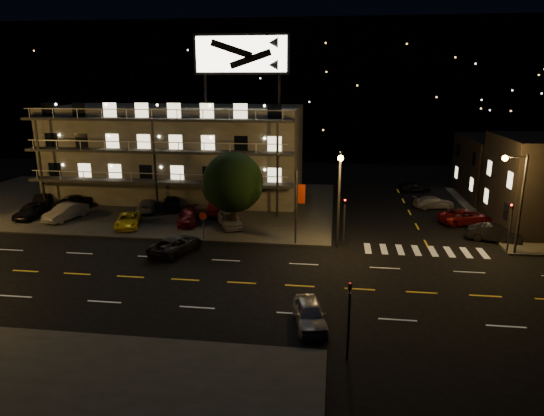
# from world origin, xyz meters

# --- Properties ---
(ground) EXTENTS (140.00, 140.00, 0.00)m
(ground) POSITION_xyz_m (0.00, 0.00, 0.00)
(ground) COLOR black
(ground) RESTS_ON ground
(curb_nw) EXTENTS (44.00, 24.00, 0.15)m
(curb_nw) POSITION_xyz_m (-14.00, 20.00, 0.07)
(curb_nw) COLOR #31322F
(curb_nw) RESTS_ON ground
(motel) EXTENTS (28.00, 13.80, 18.10)m
(motel) POSITION_xyz_m (-9.94, 23.88, 5.34)
(motel) COLOR #9B9988
(motel) RESTS_ON ground
(side_bldg_back) EXTENTS (14.06, 12.00, 7.00)m
(side_bldg_back) POSITION_xyz_m (29.99, 28.00, 3.50)
(side_bldg_back) COLOR black
(side_bldg_back) RESTS_ON ground
(hill_backdrop) EXTENTS (120.00, 25.00, 24.00)m
(hill_backdrop) POSITION_xyz_m (-5.94, 68.78, 11.55)
(hill_backdrop) COLOR black
(hill_backdrop) RESTS_ON ground
(streetlight_nc) EXTENTS (0.44, 1.92, 8.00)m
(streetlight_nc) POSITION_xyz_m (8.50, 7.94, 4.96)
(streetlight_nc) COLOR #2D2D30
(streetlight_nc) RESTS_ON ground
(streetlight_ne) EXTENTS (1.92, 0.44, 8.00)m
(streetlight_ne) POSITION_xyz_m (22.14, 8.30, 4.96)
(streetlight_ne) COLOR #2D2D30
(streetlight_ne) RESTS_ON ground
(signal_nw) EXTENTS (0.20, 0.27, 4.60)m
(signal_nw) POSITION_xyz_m (9.00, 8.50, 2.57)
(signal_nw) COLOR #2D2D30
(signal_nw) RESTS_ON ground
(signal_sw) EXTENTS (0.20, 0.27, 4.60)m
(signal_sw) POSITION_xyz_m (9.00, -8.50, 2.57)
(signal_sw) COLOR #2D2D30
(signal_sw) RESTS_ON ground
(signal_ne) EXTENTS (0.27, 0.20, 4.60)m
(signal_ne) POSITION_xyz_m (22.00, 8.50, 2.57)
(signal_ne) COLOR #2D2D30
(signal_ne) RESTS_ON ground
(banner_north) EXTENTS (0.83, 0.16, 6.40)m
(banner_north) POSITION_xyz_m (5.09, 8.40, 3.43)
(banner_north) COLOR #2D2D30
(banner_north) RESTS_ON ground
(stop_sign) EXTENTS (0.91, 0.11, 2.61)m
(stop_sign) POSITION_xyz_m (-3.00, 8.57, 1.71)
(stop_sign) COLOR #2D2D30
(stop_sign) RESTS_ON ground
(tree) EXTENTS (5.65, 5.44, 7.12)m
(tree) POSITION_xyz_m (-0.98, 11.45, 4.38)
(tree) COLOR black
(tree) RESTS_ON curb_nw
(lot_car_0) EXTENTS (1.85, 4.38, 1.48)m
(lot_car_0) POSITION_xyz_m (-21.66, 12.61, 0.89)
(lot_car_0) COLOR black
(lot_car_0) RESTS_ON curb_nw
(lot_car_1) EXTENTS (2.89, 4.96, 1.54)m
(lot_car_1) POSITION_xyz_m (-17.88, 12.42, 0.92)
(lot_car_1) COLOR #95959A
(lot_car_1) RESTS_ON curb_nw
(lot_car_2) EXTENTS (3.11, 4.81, 1.23)m
(lot_car_2) POSITION_xyz_m (-10.88, 10.96, 0.77)
(lot_car_2) COLOR yellow
(lot_car_2) RESTS_ON curb_nw
(lot_car_3) EXTENTS (2.68, 4.76, 1.30)m
(lot_car_3) POSITION_xyz_m (-5.62, 12.76, 0.80)
(lot_car_3) COLOR #610D10
(lot_car_3) RESTS_ON curb_nw
(lot_car_4) EXTENTS (3.36, 4.61, 1.46)m
(lot_car_4) POSITION_xyz_m (-1.45, 12.17, 0.88)
(lot_car_4) COLOR #95959A
(lot_car_4) RESTS_ON curb_nw
(lot_car_5) EXTENTS (2.71, 4.18, 1.30)m
(lot_car_5) POSITION_xyz_m (-23.46, 17.44, 0.80)
(lot_car_5) COLOR black
(lot_car_5) RESTS_ON curb_nw
(lot_car_6) EXTENTS (3.15, 5.31, 1.38)m
(lot_car_6) POSITION_xyz_m (-19.29, 17.04, 0.84)
(lot_car_6) COLOR black
(lot_car_6) RESTS_ON curb_nw
(lot_car_7) EXTENTS (2.78, 4.76, 1.30)m
(lot_car_7) POSITION_xyz_m (-11.11, 16.40, 0.80)
(lot_car_7) COLOR #95959A
(lot_car_7) RESTS_ON curb_nw
(lot_car_8) EXTENTS (2.85, 4.73, 1.51)m
(lot_car_8) POSITION_xyz_m (-8.90, 17.50, 0.90)
(lot_car_8) COLOR black
(lot_car_8) RESTS_ON curb_nw
(lot_car_9) EXTENTS (1.99, 4.67, 1.50)m
(lot_car_9) POSITION_xyz_m (-3.57, 16.24, 0.90)
(lot_car_9) COLOR #610D10
(lot_car_9) RESTS_ON curb_nw
(side_car_0) EXTENTS (4.61, 2.60, 1.44)m
(side_car_0) POSITION_xyz_m (21.86, 11.47, 0.72)
(side_car_0) COLOR black
(side_car_0) RESTS_ON ground
(side_car_1) EXTENTS (5.57, 3.73, 1.42)m
(side_car_1) POSITION_xyz_m (20.69, 16.49, 0.71)
(side_car_1) COLOR #610D10
(side_car_1) RESTS_ON ground
(side_car_2) EXTENTS (4.60, 2.57, 1.26)m
(side_car_2) POSITION_xyz_m (18.83, 22.23, 0.63)
(side_car_2) COLOR #95959A
(side_car_2) RESTS_ON ground
(side_car_3) EXTENTS (4.28, 2.67, 1.36)m
(side_car_3) POSITION_xyz_m (17.94, 30.08, 0.68)
(side_car_3) COLOR black
(side_car_3) RESTS_ON ground
(road_car_east) EXTENTS (2.44, 4.35, 1.40)m
(road_car_east) POSITION_xyz_m (6.95, -5.25, 0.70)
(road_car_east) COLOR #95959A
(road_car_east) RESTS_ON ground
(road_car_west) EXTENTS (3.88, 5.46, 1.38)m
(road_car_west) POSITION_xyz_m (-4.34, 5.14, 0.69)
(road_car_west) COLOR black
(road_car_west) RESTS_ON ground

